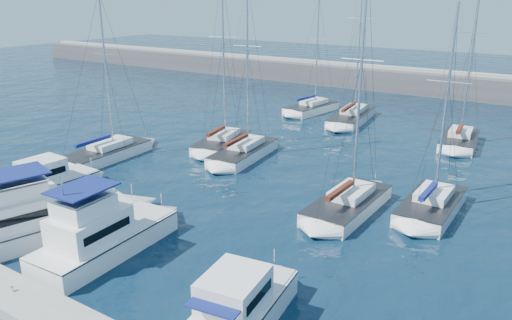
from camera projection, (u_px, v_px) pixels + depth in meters
The scene contains 16 objects.
ground at pixel (173, 218), 32.11m from camera, with size 220.00×220.00×0.00m, color black.
breakwater at pixel (412, 84), 73.15m from camera, with size 160.00×6.00×4.45m.
dock at pixel (14, 297), 23.26m from camera, with size 40.00×2.20×0.60m, color gray.
dock_cleat_centre at pixel (12, 289), 23.12m from camera, with size 0.16×0.16×0.25m, color silver.
motor_yacht_port_outer at pixel (50, 183), 35.51m from camera, with size 3.05×6.16×3.20m.
motor_yacht_port_inner at pixel (35, 221), 29.15m from camera, with size 6.34×10.90×4.69m.
motor_yacht_stbd_inner at pixel (100, 236), 27.25m from camera, with size 3.56×8.61×4.69m.
motor_yacht_stbd_outer at pixel (240, 307), 21.46m from camera, with size 3.58×6.60×3.20m.
sailboat_mid_a at pixel (107, 153), 43.50m from camera, with size 3.32×8.37×14.24m.
sailboat_mid_b at pixel (222, 142), 46.47m from camera, with size 4.39×7.58×16.19m.
sailboat_mid_c at pixel (244, 152), 43.71m from camera, with size 3.81×8.44×15.36m.
sailboat_mid_d at pixel (348, 204), 32.95m from camera, with size 3.38×8.01×15.85m.
sailboat_mid_e at pixel (431, 205), 32.73m from camera, with size 3.13×7.17×13.66m.
sailboat_back_a at pixel (311, 108), 60.50m from camera, with size 4.28×7.95×13.70m.
sailboat_back_b at pixel (352, 116), 56.34m from camera, with size 4.22×10.11×18.03m.
sailboat_back_c at pixel (459, 140), 47.21m from camera, with size 3.70×7.32×16.72m.
Camera 1 is at (20.39, -21.64, 13.76)m, focal length 35.00 mm.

